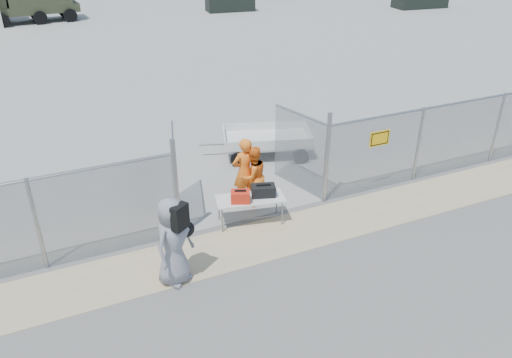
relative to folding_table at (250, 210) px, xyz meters
name	(u,v)px	position (x,y,z in m)	size (l,w,h in m)	color
ground	(293,261)	(0.23, -1.83, -0.35)	(160.00, 160.00, 0.00)	#525252
tarmac_inside	(74,1)	(0.23, 40.17, -0.35)	(160.00, 80.00, 0.01)	gray
dirt_strip	(273,237)	(0.23, -0.83, -0.35)	(44.00, 1.60, 0.01)	tan
chain_link_fence	(256,179)	(0.23, 0.17, 0.75)	(40.00, 0.20, 2.20)	gray
folding_table	(250,210)	(0.00, 0.00, 0.00)	(1.67, 0.70, 0.71)	silver
orange_bag	(240,197)	(-0.29, -0.07, 0.50)	(0.45, 0.30, 0.28)	red
black_duffel	(263,191)	(0.34, -0.03, 0.49)	(0.57, 0.34, 0.28)	black
security_worker_left	(245,172)	(0.26, 0.96, 0.57)	(0.68, 0.44, 1.85)	orange
security_worker_right	(253,176)	(0.43, 0.80, 0.47)	(0.80, 0.63, 1.65)	orange
visitor	(173,241)	(-2.31, -1.39, 0.63)	(0.96, 0.63, 1.96)	gray
utility_trailer	(267,142)	(2.09, 3.48, 0.07)	(3.53, 1.82, 0.86)	silver
military_truck	(32,1)	(-3.44, 30.56, 1.08)	(6.02, 2.22, 2.87)	#333823
parked_vehicle_near	(230,0)	(11.02, 29.20, 0.49)	(3.73, 1.69, 1.69)	black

